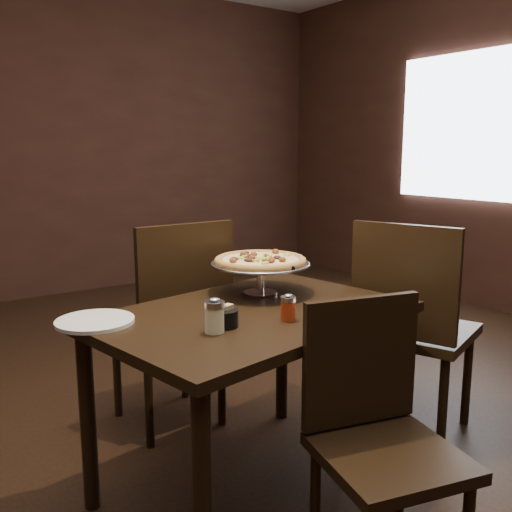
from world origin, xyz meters
TOP-DOWN VIEW (x-y plane):
  - room at (0.06, 0.03)m, footprint 6.04×7.04m
  - dining_table at (-0.08, -0.04)m, footprint 1.27×0.95m
  - pizza_stand at (0.09, 0.16)m, footprint 0.41×0.41m
  - parmesan_shaker at (-0.33, -0.17)m, footprint 0.07×0.07m
  - pepper_flake_shaker at (-0.05, -0.21)m, footprint 0.06×0.06m
  - packet_caddy at (-0.27, -0.14)m, footprint 0.10×0.10m
  - napkin_stack at (0.15, -0.31)m, footprint 0.17×0.17m
  - plate_left at (-0.62, 0.15)m, footprint 0.27×0.27m
  - plate_near at (0.12, -0.28)m, footprint 0.24×0.24m
  - serving_spatula at (0.15, 0.00)m, footprint 0.15×0.15m
  - chair_far at (-0.10, 0.59)m, footprint 0.47×0.47m
  - chair_near at (-0.01, -0.61)m, footprint 0.49×0.49m
  - chair_side at (0.74, -0.11)m, footprint 0.60×0.60m

SIDE VIEW (x-z plane):
  - chair_near at x=-0.01m, z-range 0.04..0.90m
  - chair_far at x=-0.10m, z-range 0.05..1.04m
  - chair_side at x=0.74m, z-range 0.05..1.05m
  - dining_table at x=-0.08m, z-range 0.27..0.99m
  - plate_near at x=0.12m, z-range 0.72..0.73m
  - plate_left at x=-0.62m, z-range 0.72..0.73m
  - napkin_stack at x=0.15m, z-range 0.72..0.74m
  - packet_caddy at x=-0.27m, z-range 0.72..0.79m
  - pepper_flake_shaker at x=-0.05m, z-range 0.72..0.82m
  - parmesan_shaker at x=-0.33m, z-range 0.72..0.84m
  - serving_spatula at x=0.15m, z-range 0.84..0.87m
  - pizza_stand at x=0.09m, z-range 0.77..0.94m
  - room at x=0.06m, z-range -0.02..2.82m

